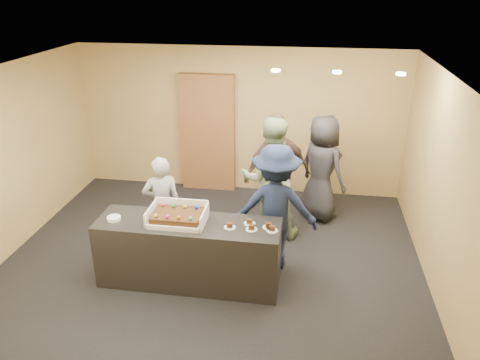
{
  "coord_description": "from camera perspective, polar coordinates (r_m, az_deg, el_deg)",
  "views": [
    {
      "loc": [
        1.28,
        -5.75,
        3.83
      ],
      "look_at": [
        0.4,
        0.0,
        1.27
      ],
      "focal_mm": 35.0,
      "sensor_mm": 36.0,
      "label": 1
    }
  ],
  "objects": [
    {
      "name": "person_navy_man",
      "position": [
        6.44,
        4.34,
        -3.35
      ],
      "size": [
        1.2,
        0.72,
        1.81
      ],
      "primitive_type": "imported",
      "rotation": [
        0.0,
        0.0,
        3.19
      ],
      "color": "#16213F",
      "rests_on": "floor"
    },
    {
      "name": "serving_counter",
      "position": [
        6.32,
        -6.21,
        -8.77
      ],
      "size": [
        2.41,
        0.72,
        0.9
      ],
      "primitive_type": "cube",
      "rotation": [
        0.0,
        0.0,
        -0.01
      ],
      "color": "black",
      "rests_on": "floor"
    },
    {
      "name": "person_brown_extra",
      "position": [
        7.43,
        4.47,
        0.91
      ],
      "size": [
        1.19,
        1.01,
        1.91
      ],
      "primitive_type": "imported",
      "rotation": [
        0.0,
        0.0,
        3.73
      ],
      "color": "brown",
      "rests_on": "floor"
    },
    {
      "name": "slice_c",
      "position": [
        5.88,
        1.42,
        -5.87
      ],
      "size": [
        0.15,
        0.15,
        0.07
      ],
      "color": "white",
      "rests_on": "serving_counter"
    },
    {
      "name": "slice_e",
      "position": [
        5.87,
        3.94,
        -6.0
      ],
      "size": [
        0.15,
        0.15,
        0.07
      ],
      "color": "white",
      "rests_on": "serving_counter"
    },
    {
      "name": "person_dark_suit",
      "position": [
        7.84,
        9.93,
        1.42
      ],
      "size": [
        1.03,
        1.01,
        1.8
      ],
      "primitive_type": "imported",
      "rotation": [
        0.0,
        0.0,
        2.41
      ],
      "color": "#2A2A30",
      "rests_on": "floor"
    },
    {
      "name": "ceiling_spotlights",
      "position": [
        6.36,
        11.75,
        12.76
      ],
      "size": [
        1.72,
        0.12,
        0.03
      ],
      "color": "#FFEAC6",
      "rests_on": "ceiling"
    },
    {
      "name": "room",
      "position": [
        6.39,
        -3.53,
        0.85
      ],
      "size": [
        6.04,
        6.0,
        2.7
      ],
      "color": "black",
      "rests_on": "ground"
    },
    {
      "name": "plate_stack",
      "position": [
        6.32,
        -15.13,
        -4.53
      ],
      "size": [
        0.18,
        0.18,
        0.04
      ],
      "primitive_type": "cylinder",
      "color": "white",
      "rests_on": "serving_counter"
    },
    {
      "name": "sheet_cake",
      "position": [
        6.07,
        -7.64,
        -4.29
      ],
      "size": [
        0.62,
        0.43,
        0.12
      ],
      "color": "#361D0C",
      "rests_on": "cake_box"
    },
    {
      "name": "slice_d",
      "position": [
        5.94,
        3.48,
        -5.61
      ],
      "size": [
        0.15,
        0.15,
        0.07
      ],
      "color": "white",
      "rests_on": "serving_counter"
    },
    {
      "name": "slice_a",
      "position": [
        5.92,
        -1.26,
        -5.64
      ],
      "size": [
        0.15,
        0.15,
        0.07
      ],
      "color": "white",
      "rests_on": "serving_counter"
    },
    {
      "name": "cake_box",
      "position": [
        6.12,
        -7.54,
        -4.58
      ],
      "size": [
        0.73,
        0.5,
        0.22
      ],
      "color": "white",
      "rests_on": "serving_counter"
    },
    {
      "name": "person_server_grey",
      "position": [
        6.91,
        -9.48,
        -3.06
      ],
      "size": [
        0.65,
        0.55,
        1.5
      ],
      "primitive_type": "imported",
      "rotation": [
        0.0,
        0.0,
        3.55
      ],
      "color": "#99999D",
      "rests_on": "floor"
    },
    {
      "name": "storage_cabinet",
      "position": [
        8.8,
        -3.95,
        5.68
      ],
      "size": [
        1.01,
        0.15,
        2.22
      ],
      "primitive_type": "cube",
      "color": "brown",
      "rests_on": "floor"
    },
    {
      "name": "person_sage_man",
      "position": [
        7.17,
        3.78,
        0.19
      ],
      "size": [
        1.02,
        0.84,
        1.94
      ],
      "primitive_type": "imported",
      "rotation": [
        0.0,
        0.0,
        3.26
      ],
      "color": "gray",
      "rests_on": "floor"
    },
    {
      "name": "slice_b",
      "position": [
        6.02,
        1.18,
        -5.15
      ],
      "size": [
        0.15,
        0.15,
        0.07
      ],
      "color": "white",
      "rests_on": "serving_counter"
    }
  ]
}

